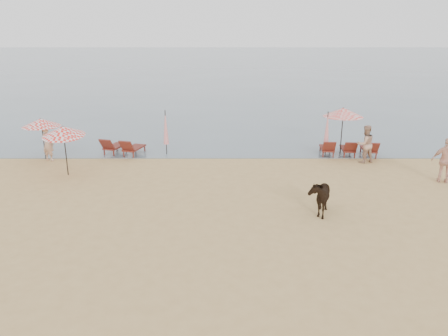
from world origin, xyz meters
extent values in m
plane|color=tan|center=(0.00, 0.00, 0.00)|extent=(120.00, 120.00, 0.00)
cube|color=#51606B|center=(0.00, 80.00, 0.00)|extent=(160.00, 140.00, 0.06)
cube|color=maroon|center=(-5.71, 11.09, 0.36)|extent=(1.04, 1.55, 0.08)
cube|color=maroon|center=(-5.93, 10.36, 0.64)|extent=(0.77, 0.64, 0.62)
cube|color=maroon|center=(-4.64, 10.77, 0.36)|extent=(1.04, 1.55, 0.08)
cube|color=maroon|center=(-4.86, 10.04, 0.64)|extent=(0.77, 0.64, 0.62)
cube|color=maroon|center=(5.33, 10.76, 0.34)|extent=(0.74, 1.39, 0.08)
cube|color=maroon|center=(5.26, 10.05, 0.60)|extent=(0.66, 0.49, 0.59)
cube|color=maroon|center=(6.38, 10.67, 0.34)|extent=(0.74, 1.39, 0.08)
cube|color=maroon|center=(6.31, 9.95, 0.60)|extent=(0.66, 0.49, 0.59)
cube|color=maroon|center=(7.43, 10.58, 0.34)|extent=(0.74, 1.39, 0.08)
cube|color=maroon|center=(7.37, 9.86, 0.60)|extent=(0.66, 0.49, 0.59)
cylinder|color=black|center=(-8.93, 9.93, 0.95)|extent=(0.04, 0.04, 1.91)
cone|color=red|center=(-8.93, 9.93, 1.87)|extent=(1.82, 1.82, 0.39)
sphere|color=black|center=(-8.93, 9.93, 2.04)|extent=(0.07, 0.07, 0.07)
cylinder|color=black|center=(-6.96, 7.43, 1.03)|extent=(0.05, 0.05, 2.05)
cone|color=red|center=(-6.96, 7.43, 2.00)|extent=(1.81, 1.85, 0.62)
sphere|color=black|center=(-6.96, 7.43, 2.19)|extent=(0.08, 0.08, 0.08)
cylinder|color=black|center=(6.04, 10.81, 1.13)|extent=(0.05, 0.05, 2.26)
cone|color=red|center=(6.04, 10.81, 2.21)|extent=(2.01, 2.01, 0.45)
sphere|color=black|center=(6.04, 10.81, 2.41)|extent=(0.08, 0.08, 0.08)
cylinder|color=black|center=(-2.97, 10.76, 1.17)|extent=(0.05, 0.05, 2.33)
cone|color=red|center=(-2.97, 10.76, 1.45)|extent=(0.28, 0.28, 1.75)
cylinder|color=black|center=(5.14, 10.24, 1.17)|extent=(0.05, 0.05, 2.34)
cone|color=red|center=(5.14, 10.24, 1.45)|extent=(0.29, 0.29, 1.76)
imported|color=black|center=(3.33, 3.21, 0.66)|extent=(1.09, 1.69, 1.32)
imported|color=tan|center=(-8.63, 9.68, 0.87)|extent=(0.74, 0.62, 1.73)
imported|color=tan|center=(6.83, 9.38, 0.92)|extent=(1.06, 0.92, 1.84)
imported|color=#E0A68C|center=(9.32, 6.44, 0.97)|extent=(1.23, 0.82, 1.93)
camera|label=1|loc=(-0.01, -11.03, 6.21)|focal=35.00mm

